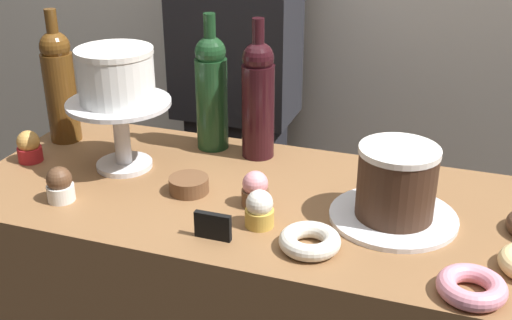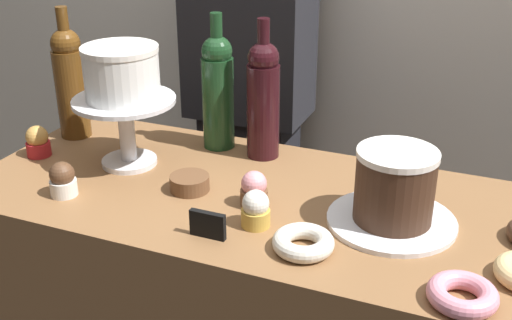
{
  "view_description": "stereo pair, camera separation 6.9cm",
  "coord_description": "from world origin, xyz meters",
  "px_view_note": "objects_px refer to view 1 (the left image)",
  "views": [
    {
      "loc": [
        0.39,
        -1.12,
        1.56
      ],
      "look_at": [
        0.0,
        0.0,
        1.01
      ],
      "focal_mm": 45.03,
      "sensor_mm": 36.0,
      "label": 1
    },
    {
      "loc": [
        0.45,
        -1.1,
        1.56
      ],
      "look_at": [
        0.0,
        0.0,
        1.01
      ],
      "focal_mm": 45.03,
      "sensor_mm": 36.0,
      "label": 2
    }
  ],
  "objects_px": {
    "cupcake_vanilla": "(259,209)",
    "wine_bottle_green": "(212,90)",
    "cupcake_caramel": "(29,147)",
    "barista_figure": "(237,117)",
    "donut_sugar": "(310,241)",
    "white_layer_cake": "(116,75)",
    "wine_bottle_dark_red": "(258,97)",
    "cupcake_chocolate": "(60,185)",
    "cookie_stack": "(189,185)",
    "price_sign_chalkboard": "(213,226)",
    "chocolate_round_cake": "(397,182)",
    "cupcake_strawberry": "(255,190)",
    "wine_bottle_amber": "(60,84)",
    "donut_pink": "(472,287)",
    "cake_stand_pedestal": "(121,123)"
  },
  "relations": [
    {
      "from": "cupcake_vanilla",
      "to": "wine_bottle_green",
      "type": "bearing_deg",
      "value": 125.54
    },
    {
      "from": "cupcake_caramel",
      "to": "barista_figure",
      "type": "distance_m",
      "value": 0.71
    },
    {
      "from": "donut_sugar",
      "to": "barista_figure",
      "type": "relative_size",
      "value": 0.07
    },
    {
      "from": "white_layer_cake",
      "to": "donut_sugar",
      "type": "relative_size",
      "value": 1.49
    },
    {
      "from": "wine_bottle_dark_red",
      "to": "cupcake_chocolate",
      "type": "height_order",
      "value": "wine_bottle_dark_red"
    },
    {
      "from": "wine_bottle_dark_red",
      "to": "cookie_stack",
      "type": "bearing_deg",
      "value": -108.81
    },
    {
      "from": "wine_bottle_green",
      "to": "cupcake_caramel",
      "type": "bearing_deg",
      "value": -149.89
    },
    {
      "from": "donut_sugar",
      "to": "price_sign_chalkboard",
      "type": "height_order",
      "value": "price_sign_chalkboard"
    },
    {
      "from": "chocolate_round_cake",
      "to": "wine_bottle_dark_red",
      "type": "height_order",
      "value": "wine_bottle_dark_red"
    },
    {
      "from": "white_layer_cake",
      "to": "wine_bottle_dark_red",
      "type": "bearing_deg",
      "value": 31.17
    },
    {
      "from": "wine_bottle_green",
      "to": "cupcake_chocolate",
      "type": "relative_size",
      "value": 4.38
    },
    {
      "from": "cupcake_strawberry",
      "to": "cupcake_caramel",
      "type": "xyz_separation_m",
      "value": [
        -0.56,
        0.03,
        0.0
      ]
    },
    {
      "from": "cupcake_vanilla",
      "to": "cupcake_strawberry",
      "type": "distance_m",
      "value": 0.08
    },
    {
      "from": "white_layer_cake",
      "to": "price_sign_chalkboard",
      "type": "height_order",
      "value": "white_layer_cake"
    },
    {
      "from": "wine_bottle_dark_red",
      "to": "donut_sugar",
      "type": "xyz_separation_m",
      "value": [
        0.22,
        -0.35,
        -0.13
      ]
    },
    {
      "from": "wine_bottle_amber",
      "to": "donut_sugar",
      "type": "bearing_deg",
      "value": -22.33
    },
    {
      "from": "wine_bottle_dark_red",
      "to": "cupcake_strawberry",
      "type": "height_order",
      "value": "wine_bottle_dark_red"
    },
    {
      "from": "wine_bottle_dark_red",
      "to": "cupcake_strawberry",
      "type": "relative_size",
      "value": 4.38
    },
    {
      "from": "donut_pink",
      "to": "barista_figure",
      "type": "bearing_deg",
      "value": 130.45
    },
    {
      "from": "barista_figure",
      "to": "cupcake_vanilla",
      "type": "bearing_deg",
      "value": -66.24
    },
    {
      "from": "price_sign_chalkboard",
      "to": "barista_figure",
      "type": "bearing_deg",
      "value": 107.8
    },
    {
      "from": "wine_bottle_amber",
      "to": "wine_bottle_dark_red",
      "type": "xyz_separation_m",
      "value": [
        0.48,
        0.07,
        0.0
      ]
    },
    {
      "from": "wine_bottle_green",
      "to": "cupcake_strawberry",
      "type": "height_order",
      "value": "wine_bottle_green"
    },
    {
      "from": "chocolate_round_cake",
      "to": "cookie_stack",
      "type": "bearing_deg",
      "value": -176.64
    },
    {
      "from": "cake_stand_pedestal",
      "to": "cupcake_strawberry",
      "type": "height_order",
      "value": "cake_stand_pedestal"
    },
    {
      "from": "chocolate_round_cake",
      "to": "wine_bottle_green",
      "type": "relative_size",
      "value": 0.47
    },
    {
      "from": "cupcake_strawberry",
      "to": "cookie_stack",
      "type": "height_order",
      "value": "cupcake_strawberry"
    },
    {
      "from": "cupcake_caramel",
      "to": "donut_pink",
      "type": "bearing_deg",
      "value": -11.51
    },
    {
      "from": "chocolate_round_cake",
      "to": "cupcake_strawberry",
      "type": "xyz_separation_m",
      "value": [
        -0.27,
        -0.03,
        -0.05
      ]
    },
    {
      "from": "wine_bottle_amber",
      "to": "cupcake_caramel",
      "type": "relative_size",
      "value": 4.38
    },
    {
      "from": "cake_stand_pedestal",
      "to": "wine_bottle_green",
      "type": "bearing_deg",
      "value": 49.6
    },
    {
      "from": "cupcake_chocolate",
      "to": "cookie_stack",
      "type": "relative_size",
      "value": 0.88
    },
    {
      "from": "chocolate_round_cake",
      "to": "cupcake_caramel",
      "type": "xyz_separation_m",
      "value": [
        -0.84,
        -0.0,
        -0.05
      ]
    },
    {
      "from": "cupcake_vanilla",
      "to": "cookie_stack",
      "type": "xyz_separation_m",
      "value": [
        -0.18,
        0.08,
        -0.02
      ]
    },
    {
      "from": "cake_stand_pedestal",
      "to": "cookie_stack",
      "type": "bearing_deg",
      "value": -18.56
    },
    {
      "from": "white_layer_cake",
      "to": "cupcake_caramel",
      "type": "distance_m",
      "value": 0.29
    },
    {
      "from": "cupcake_caramel",
      "to": "cupcake_chocolate",
      "type": "bearing_deg",
      "value": -38.0
    },
    {
      "from": "chocolate_round_cake",
      "to": "cookie_stack",
      "type": "distance_m",
      "value": 0.43
    },
    {
      "from": "white_layer_cake",
      "to": "cupcake_chocolate",
      "type": "xyz_separation_m",
      "value": [
        -0.04,
        -0.18,
        -0.18
      ]
    },
    {
      "from": "cookie_stack",
      "to": "price_sign_chalkboard",
      "type": "xyz_separation_m",
      "value": [
        0.12,
        -0.15,
        0.01
      ]
    },
    {
      "from": "cupcake_vanilla",
      "to": "donut_sugar",
      "type": "distance_m",
      "value": 0.12
    },
    {
      "from": "cupcake_vanilla",
      "to": "donut_pink",
      "type": "height_order",
      "value": "cupcake_vanilla"
    },
    {
      "from": "wine_bottle_green",
      "to": "cupcake_vanilla",
      "type": "height_order",
      "value": "wine_bottle_green"
    },
    {
      "from": "cake_stand_pedestal",
      "to": "donut_sugar",
      "type": "bearing_deg",
      "value": -21.74
    },
    {
      "from": "white_layer_cake",
      "to": "cupcake_chocolate",
      "type": "height_order",
      "value": "white_layer_cake"
    },
    {
      "from": "cupcake_strawberry",
      "to": "cupcake_caramel",
      "type": "height_order",
      "value": "same"
    },
    {
      "from": "cupcake_strawberry",
      "to": "white_layer_cake",
      "type": "bearing_deg",
      "value": 168.01
    },
    {
      "from": "wine_bottle_dark_red",
      "to": "cupcake_chocolate",
      "type": "xyz_separation_m",
      "value": [
        -0.31,
        -0.34,
        -0.11
      ]
    },
    {
      "from": "wine_bottle_green",
      "to": "cupcake_vanilla",
      "type": "xyz_separation_m",
      "value": [
        0.23,
        -0.32,
        -0.11
      ]
    },
    {
      "from": "cupcake_vanilla",
      "to": "cake_stand_pedestal",
      "type": "bearing_deg",
      "value": 158.66
    }
  ]
}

